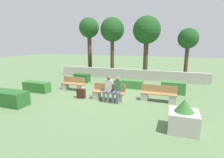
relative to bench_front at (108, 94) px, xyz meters
name	(u,v)px	position (x,y,z in m)	size (l,w,h in m)	color
ground_plane	(108,95)	(-0.32, 0.75, -0.33)	(60.00, 60.00, 0.00)	#607F51
perimeter_wall	(128,74)	(-0.32, 5.75, 0.09)	(12.78, 0.30, 0.85)	#B7B2A8
bench_front	(108,94)	(0.00, 0.00, 0.00)	(1.85, 0.48, 0.85)	#A37A4C
bench_left_side	(158,95)	(2.63, 0.62, 0.00)	(1.90, 0.48, 0.85)	#A37A4C
bench_right_side	(73,85)	(-2.95, 1.12, -0.01)	(1.62, 0.48, 0.85)	#A37A4C
person_seated_man	(117,88)	(0.55, -0.14, 0.42)	(0.38, 0.63, 1.35)	#515B70
person_seated_woman	(108,87)	(0.03, -0.14, 0.42)	(0.38, 0.63, 1.35)	slate
hedge_block_near_left	(37,87)	(-4.89, -0.05, -0.01)	(1.76, 0.61, 0.63)	#33702D
hedge_block_near_right	(129,84)	(0.49, 2.89, -0.05)	(1.88, 0.65, 0.56)	#3D7A38
hedge_block_mid_left	(173,88)	(3.37, 2.45, 0.04)	(1.43, 0.68, 0.73)	#3D7A38
hedge_block_mid_right	(82,78)	(-3.53, 3.43, -0.01)	(1.17, 0.70, 0.65)	#235623
hedge_block_far_left	(8,98)	(-4.52, -2.46, 0.03)	(2.09, 0.82, 0.72)	#286028
planter_corner_left	(183,118)	(3.74, -2.39, 0.16)	(1.01, 1.01, 1.18)	#B7B2A8
suitcase	(81,93)	(-1.56, -0.28, -0.05)	(0.48, 0.23, 0.75)	#471E19
tree_leftmost	(89,30)	(-4.56, 7.00, 3.94)	(1.90, 1.90, 5.43)	#473828
tree_center_left	(112,31)	(-2.02, 6.48, 3.79)	(2.12, 2.12, 5.28)	#473828
tree_center_right	(147,31)	(0.98, 6.71, 3.70)	(2.33, 2.33, 5.30)	#473828
tree_rightmost	(188,40)	(4.28, 6.65, 2.97)	(1.61, 1.61, 4.22)	#473828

